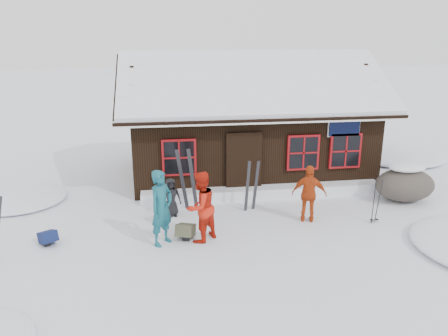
{
  "coord_description": "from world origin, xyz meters",
  "views": [
    {
      "loc": [
        -1.63,
        -10.34,
        4.89
      ],
      "look_at": [
        0.11,
        1.31,
        1.3
      ],
      "focal_mm": 35.0,
      "sensor_mm": 36.0,
      "label": 1
    }
  ],
  "objects": [
    {
      "name": "backpack_blue",
      "position": [
        -4.45,
        -0.16,
        0.13
      ],
      "size": [
        0.57,
        0.61,
        0.26
      ],
      "primitive_type": "cube",
      "rotation": [
        0.0,
        0.0,
        0.54
      ],
      "color": "#101B48",
      "rests_on": "ground"
    },
    {
      "name": "snow_mounds",
      "position": [
        1.65,
        1.86,
        0.0
      ],
      "size": [
        20.6,
        13.2,
        0.48
      ],
      "color": "white",
      "rests_on": "ground"
    },
    {
      "name": "ski_pair_right",
      "position": [
        0.91,
        1.27,
        0.71
      ],
      "size": [
        0.46,
        0.12,
        1.53
      ],
      "rotation": [
        0.0,
        0.0,
        0.09
      ],
      "color": "black",
      "rests_on": "ground"
    },
    {
      "name": "skier_crouched",
      "position": [
        -1.41,
        1.16,
        0.56
      ],
      "size": [
        0.59,
        0.44,
        1.11
      ],
      "primitive_type": "imported",
      "rotation": [
        0.0,
        0.0,
        0.17
      ],
      "color": "black",
      "rests_on": "ground"
    },
    {
      "name": "ski_poles",
      "position": [
        4.04,
        -0.11,
        0.6
      ],
      "size": [
        0.23,
        0.11,
        1.29
      ],
      "color": "black",
      "rests_on": "ground"
    },
    {
      "name": "backpack_olive",
      "position": [
        -1.11,
        -0.32,
        0.15
      ],
      "size": [
        0.56,
        0.64,
        0.29
      ],
      "primitive_type": "cube",
      "rotation": [
        0.0,
        0.0,
        -0.33
      ],
      "color": "#444531",
      "rests_on": "ground"
    },
    {
      "name": "mountain_hut",
      "position": [
        1.5,
        4.98,
        1.58
      ],
      "size": [
        8.9,
        6.09,
        4.42
      ],
      "color": "black",
      "rests_on": "ground"
    },
    {
      "name": "ground",
      "position": [
        0.0,
        0.0,
        0.0
      ],
      "size": [
        120.0,
        120.0,
        0.0
      ],
      "primitive_type": "plane",
      "color": "white",
      "rests_on": "ground"
    },
    {
      "name": "skier_orange_right",
      "position": [
        2.27,
        0.24,
        0.79
      ],
      "size": [
        1.01,
        0.68,
        1.59
      ],
      "primitive_type": "imported",
      "rotation": [
        0.0,
        0.0,
        2.8
      ],
      "color": "#B63D12",
      "rests_on": "ground"
    },
    {
      "name": "boulder",
      "position": [
        5.71,
        1.33,
        0.54
      ],
      "size": [
        1.82,
        1.36,
        1.07
      ],
      "color": "#524A42",
      "rests_on": "ground"
    },
    {
      "name": "skier_orange_left",
      "position": [
        -0.74,
        -0.49,
        0.89
      ],
      "size": [
        1.1,
        1.07,
        1.78
      ],
      "primitive_type": "imported",
      "rotation": [
        0.0,
        0.0,
        3.85
      ],
      "color": "red",
      "rests_on": "ground"
    },
    {
      "name": "snow_drift",
      "position": [
        1.5,
        2.25,
        0.17
      ],
      "size": [
        7.6,
        0.6,
        0.35
      ],
      "primitive_type": "cube",
      "color": "white",
      "rests_on": "ground"
    },
    {
      "name": "skier_teal",
      "position": [
        -1.68,
        -0.54,
        0.94
      ],
      "size": [
        0.79,
        0.81,
        1.88
      ],
      "primitive_type": "imported",
      "rotation": [
        0.0,
        0.0,
        0.83
      ],
      "color": "#145461",
      "rests_on": "ground"
    },
    {
      "name": "ski_pair_mid",
      "position": [
        -0.91,
        1.6,
        0.88
      ],
      "size": [
        0.64,
        0.25,
        1.86
      ],
      "rotation": [
        0.0,
        0.0,
        -0.25
      ],
      "color": "black",
      "rests_on": "ground"
    }
  ]
}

